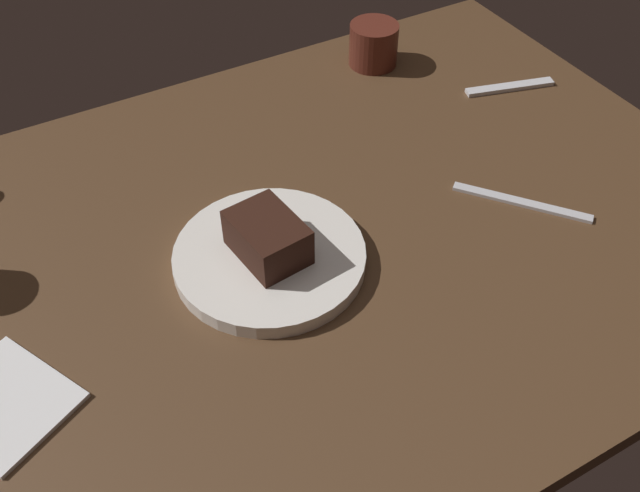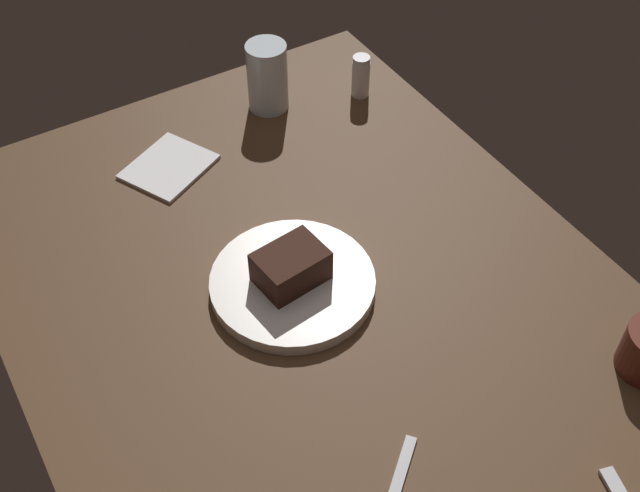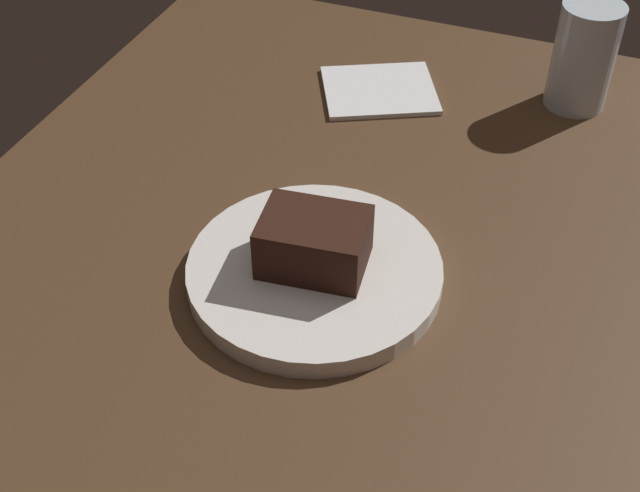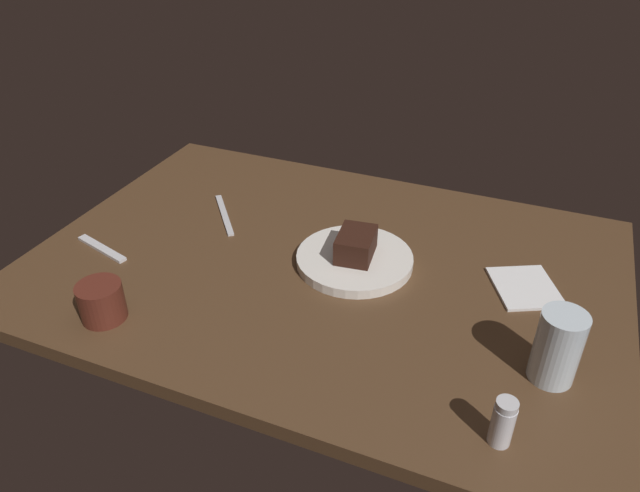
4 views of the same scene
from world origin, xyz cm
name	(u,v)px [view 4 (image 4 of 4)]	position (x,y,z in cm)	size (l,w,h in cm)	color
dining_table	(324,268)	(0.00, 0.00, 1.50)	(120.00, 84.00, 3.00)	#4C331E
dessert_plate	(355,259)	(6.10, 2.02, 4.02)	(24.13, 24.13, 2.04)	white
chocolate_cake_slice	(356,245)	(6.24, 2.11, 7.67)	(9.73, 7.14, 5.26)	black
salt_shaker	(503,422)	(40.41, -32.29, 7.01)	(3.32, 3.32, 8.11)	silver
water_glass	(558,347)	(46.15, -16.07, 9.38)	(7.29, 7.29, 12.75)	silver
coffee_cup	(102,302)	(-30.43, -31.61, 6.58)	(8.19, 8.19, 7.16)	#562319
dessert_spoon	(102,248)	(-45.86, -13.88, 3.35)	(15.00, 1.80, 0.70)	silver
butter_knife	(224,215)	(-28.91, 8.95, 3.25)	(19.00, 1.40, 0.50)	silver
folded_napkin	(525,287)	(39.86, 6.68, 3.30)	(11.61, 13.57, 0.60)	white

